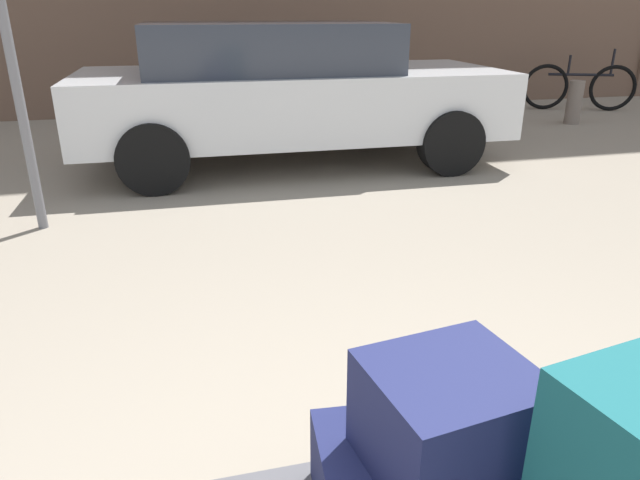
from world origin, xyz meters
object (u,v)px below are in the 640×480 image
at_px(duffel_bag_navy_topmost_pile, 449,418).
at_px(bollard_kerb_mid, 479,106).
at_px(bollard_kerb_near, 395,110).
at_px(no_parking_sign, 0,1).
at_px(bollard_kerb_far, 574,102).
at_px(bicycle_leaning, 579,87).
at_px(parked_car, 287,90).

distance_m(duffel_bag_navy_topmost_pile, bollard_kerb_mid, 7.18).
height_order(bollard_kerb_near, bollard_kerb_mid, same).
relative_size(bollard_kerb_mid, no_parking_sign, 0.23).
height_order(bollard_kerb_near, bollard_kerb_far, same).
xyz_separation_m(duffel_bag_navy_topmost_pile, bicycle_leaning, (5.87, 7.29, -0.31)).
bearing_deg(no_parking_sign, parked_car, 34.68).
height_order(duffel_bag_navy_topmost_pile, bicycle_leaning, bicycle_leaning).
relative_size(bicycle_leaning, bollard_kerb_mid, 2.72).
xyz_separation_m(parked_car, bicycle_leaning, (5.25, 2.24, -0.39)).
relative_size(parked_car, no_parking_sign, 1.67).
distance_m(bicycle_leaning, no_parking_sign, 8.44).
bearing_deg(bicycle_leaning, bollard_kerb_mid, -156.12).
bearing_deg(duffel_bag_navy_topmost_pile, bollard_kerb_far, 43.16).
bearing_deg(duffel_bag_navy_topmost_pile, no_parking_sign, 106.13).
height_order(parked_car, no_parking_sign, no_parking_sign).
xyz_separation_m(parked_car, bollard_kerb_near, (1.68, 1.20, -0.46)).
bearing_deg(no_parking_sign, bollard_kerb_far, 22.40).
bearing_deg(bollard_kerb_near, bicycle_leaning, 16.25).
relative_size(duffel_bag_navy_topmost_pile, bollard_kerb_near, 0.59).
relative_size(duffel_bag_navy_topmost_pile, no_parking_sign, 0.14).
xyz_separation_m(bollard_kerb_near, no_parking_sign, (-3.87, -2.72, 1.29)).
xyz_separation_m(bollard_kerb_near, bollard_kerb_mid, (1.22, 0.00, 0.00)).
bearing_deg(bollard_kerb_mid, bicycle_leaning, 23.88).
distance_m(parked_car, bollard_kerb_mid, 3.17).
bearing_deg(bollard_kerb_far, duffel_bag_navy_topmost_pile, -128.79).
bearing_deg(parked_car, duffel_bag_navy_topmost_pile, -96.94).
relative_size(bicycle_leaning, no_parking_sign, 0.64).
height_order(duffel_bag_navy_topmost_pile, no_parking_sign, no_parking_sign).
height_order(duffel_bag_navy_topmost_pile, bollard_kerb_mid, duffel_bag_navy_topmost_pile).
height_order(parked_car, bollard_kerb_far, parked_car).
xyz_separation_m(bicycle_leaning, bollard_kerb_mid, (-2.35, -1.04, -0.07)).
bearing_deg(bollard_kerb_far, bollard_kerb_mid, 180.00).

